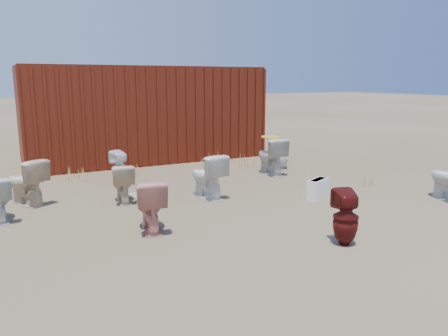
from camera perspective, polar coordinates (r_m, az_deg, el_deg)
name	(u,v)px	position (r m, az deg, el deg)	size (l,w,h in m)	color
ground	(241,207)	(7.29, 2.19, -5.08)	(100.00, 100.00, 0.00)	brown
shipping_container	(144,113)	(11.82, -10.47, 7.04)	(6.00, 2.40, 2.40)	#511A0D
toilet_front_pink	(150,205)	(6.16, -9.64, -4.75)	(0.42, 0.73, 0.74)	tan
toilet_front_c	(207,176)	(7.77, -2.19, -1.01)	(0.44, 0.78, 0.79)	white
toilet_front_maroon	(346,218)	(5.77, 15.61, -6.26)	(0.32, 0.33, 0.72)	#52100E
toilet_back_a	(120,168)	(8.93, -13.46, 0.01)	(0.31, 0.32, 0.70)	silver
toilet_back_beige_left	(26,182)	(8.02, -24.44, -1.68)	(0.44, 0.77, 0.79)	beige
toilet_back_beige_right	(122,183)	(7.68, -13.15, -1.93)	(0.37, 0.66, 0.67)	beige
toilet_back_yellowlid	(271,156)	(9.74, 6.13, 1.57)	(0.46, 0.80, 0.82)	silver
toilet_back_e	(282,154)	(10.39, 7.56, 1.79)	(0.31, 0.32, 0.69)	white
yellow_lid	(271,137)	(9.68, 6.18, 4.02)	(0.41, 0.52, 0.03)	gold
loose_tank	(318,189)	(7.92, 12.13, -2.67)	(0.50, 0.20, 0.35)	white
loose_lid_near	(139,196)	(8.06, -11.09, -3.57)	(0.38, 0.49, 0.02)	tan
loose_lid_far	(148,201)	(7.70, -9.88, -4.25)	(0.36, 0.47, 0.02)	beige
weed_clump_a	(75,174)	(9.59, -18.91, -0.71)	(0.36, 0.36, 0.31)	tan
weed_clump_b	(205,165)	(10.08, -2.46, 0.44)	(0.32, 0.32, 0.29)	tan
weed_clump_c	(244,161)	(10.52, 2.59, 0.91)	(0.36, 0.36, 0.29)	tan
weed_clump_d	(135,170)	(9.71, -11.57, -0.28)	(0.30, 0.30, 0.27)	tan
weed_clump_e	(215,158)	(10.85, -1.12, 1.28)	(0.34, 0.34, 0.31)	tan
weed_clump_f	(369,180)	(9.07, 18.44, -1.55)	(0.28, 0.28, 0.25)	tan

